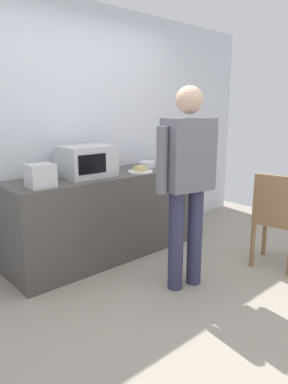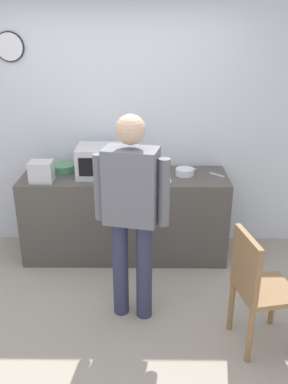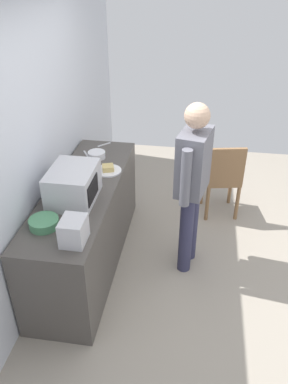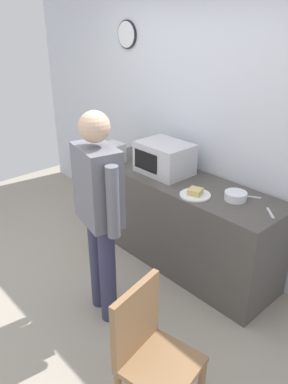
{
  "view_description": "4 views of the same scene",
  "coord_description": "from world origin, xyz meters",
  "px_view_note": "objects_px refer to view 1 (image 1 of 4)",
  "views": [
    {
      "loc": [
        -1.91,
        -1.65,
        1.51
      ],
      "look_at": [
        0.25,
        0.76,
        0.76
      ],
      "focal_mm": 32.4,
      "sensor_mm": 36.0,
      "label": 1
    },
    {
      "loc": [
        0.36,
        -2.67,
        2.3
      ],
      "look_at": [
        0.33,
        0.8,
        0.88
      ],
      "focal_mm": 38.69,
      "sensor_mm": 36.0,
      "label": 2
    },
    {
      "loc": [
        -2.84,
        0.18,
        2.75
      ],
      "look_at": [
        0.29,
        0.67,
        0.78
      ],
      "focal_mm": 36.22,
      "sensor_mm": 36.0,
      "label": 3
    },
    {
      "loc": [
        2.29,
        -1.21,
        2.29
      ],
      "look_at": [
        0.08,
        0.81,
        0.86
      ],
      "focal_mm": 35.24,
      "sensor_mm": 36.0,
      "label": 4
    }
  ],
  "objects_px": {
    "sandwich_plate": "(140,170)",
    "person_standing": "(187,174)",
    "microwave": "(87,161)",
    "fork_utensil": "(167,164)",
    "wooden_chair": "(277,217)",
    "salad_bowl": "(147,164)",
    "cereal_bowl": "(41,176)",
    "spoon_utensil": "(144,165)",
    "toaster": "(40,176)"
  },
  "relations": [
    {
      "from": "microwave",
      "to": "salad_bowl",
      "type": "height_order",
      "value": "microwave"
    },
    {
      "from": "microwave",
      "to": "spoon_utensil",
      "type": "height_order",
      "value": "microwave"
    },
    {
      "from": "toaster",
      "to": "spoon_utensil",
      "type": "xyz_separation_m",
      "value": [
        1.45,
        0.33,
        -0.1
      ]
    },
    {
      "from": "toaster",
      "to": "fork_utensil",
      "type": "distance_m",
      "value": 1.73
    },
    {
      "from": "cereal_bowl",
      "to": "spoon_utensil",
      "type": "relative_size",
      "value": 1.4
    },
    {
      "from": "toaster",
      "to": "fork_utensil",
      "type": "height_order",
      "value": "toaster"
    },
    {
      "from": "fork_utensil",
      "to": "person_standing",
      "type": "relative_size",
      "value": 0.1
    },
    {
      "from": "salad_bowl",
      "to": "cereal_bowl",
      "type": "height_order",
      "value": "cereal_bowl"
    },
    {
      "from": "toaster",
      "to": "person_standing",
      "type": "height_order",
      "value": "person_standing"
    },
    {
      "from": "sandwich_plate",
      "to": "salad_bowl",
      "type": "height_order",
      "value": "salad_bowl"
    },
    {
      "from": "microwave",
      "to": "toaster",
      "type": "xyz_separation_m",
      "value": [
        -0.57,
        -0.18,
        -0.05
      ]
    },
    {
      "from": "cereal_bowl",
      "to": "spoon_utensil",
      "type": "bearing_deg",
      "value": 1.38
    },
    {
      "from": "salad_bowl",
      "to": "person_standing",
      "type": "bearing_deg",
      "value": -115.68
    },
    {
      "from": "microwave",
      "to": "cereal_bowl",
      "type": "distance_m",
      "value": 0.46
    },
    {
      "from": "sandwich_plate",
      "to": "wooden_chair",
      "type": "distance_m",
      "value": 1.43
    },
    {
      "from": "spoon_utensil",
      "to": "wooden_chair",
      "type": "relative_size",
      "value": 0.18
    },
    {
      "from": "salad_bowl",
      "to": "toaster",
      "type": "relative_size",
      "value": 0.84
    },
    {
      "from": "salad_bowl",
      "to": "spoon_utensil",
      "type": "relative_size",
      "value": 1.09
    },
    {
      "from": "toaster",
      "to": "spoon_utensil",
      "type": "height_order",
      "value": "toaster"
    },
    {
      "from": "salad_bowl",
      "to": "sandwich_plate",
      "type": "bearing_deg",
      "value": -145.43
    },
    {
      "from": "spoon_utensil",
      "to": "person_standing",
      "type": "xyz_separation_m",
      "value": [
        -0.56,
        -1.17,
        0.11
      ]
    },
    {
      "from": "fork_utensil",
      "to": "wooden_chair",
      "type": "relative_size",
      "value": 0.18
    },
    {
      "from": "sandwich_plate",
      "to": "salad_bowl",
      "type": "bearing_deg",
      "value": 34.57
    },
    {
      "from": "sandwich_plate",
      "to": "wooden_chair",
      "type": "relative_size",
      "value": 0.28
    },
    {
      "from": "cereal_bowl",
      "to": "spoon_utensil",
      "type": "distance_m",
      "value": 1.31
    },
    {
      "from": "wooden_chair",
      "to": "fork_utensil",
      "type": "bearing_deg",
      "value": 94.34
    },
    {
      "from": "salad_bowl",
      "to": "wooden_chair",
      "type": "relative_size",
      "value": 0.2
    },
    {
      "from": "fork_utensil",
      "to": "spoon_utensil",
      "type": "relative_size",
      "value": 1.0
    },
    {
      "from": "sandwich_plate",
      "to": "toaster",
      "type": "bearing_deg",
      "value": -179.81
    },
    {
      "from": "microwave",
      "to": "wooden_chair",
      "type": "distance_m",
      "value": 1.91
    },
    {
      "from": "salad_bowl",
      "to": "fork_utensil",
      "type": "height_order",
      "value": "salad_bowl"
    },
    {
      "from": "salad_bowl",
      "to": "cereal_bowl",
      "type": "distance_m",
      "value": 1.25
    },
    {
      "from": "sandwich_plate",
      "to": "spoon_utensil",
      "type": "relative_size",
      "value": 1.56
    },
    {
      "from": "sandwich_plate",
      "to": "fork_utensil",
      "type": "bearing_deg",
      "value": 17.56
    },
    {
      "from": "sandwich_plate",
      "to": "toaster",
      "type": "distance_m",
      "value": 1.12
    },
    {
      "from": "cereal_bowl",
      "to": "person_standing",
      "type": "relative_size",
      "value": 0.14
    },
    {
      "from": "sandwich_plate",
      "to": "person_standing",
      "type": "bearing_deg",
      "value": -104.69
    },
    {
      "from": "sandwich_plate",
      "to": "fork_utensil",
      "type": "distance_m",
      "value": 0.63
    },
    {
      "from": "wooden_chair",
      "to": "sandwich_plate",
      "type": "bearing_deg",
      "value": 120.78
    },
    {
      "from": "spoon_utensil",
      "to": "wooden_chair",
      "type": "height_order",
      "value": "wooden_chair"
    },
    {
      "from": "cereal_bowl",
      "to": "wooden_chair",
      "type": "relative_size",
      "value": 0.25
    },
    {
      "from": "sandwich_plate",
      "to": "fork_utensil",
      "type": "relative_size",
      "value": 1.56
    },
    {
      "from": "fork_utensil",
      "to": "person_standing",
      "type": "height_order",
      "value": "person_standing"
    },
    {
      "from": "sandwich_plate",
      "to": "wooden_chair",
      "type": "height_order",
      "value": "sandwich_plate"
    },
    {
      "from": "cereal_bowl",
      "to": "fork_utensil",
      "type": "xyz_separation_m",
      "value": [
        1.57,
        -0.1,
        -0.03
      ]
    },
    {
      "from": "spoon_utensil",
      "to": "person_standing",
      "type": "bearing_deg",
      "value": -115.51
    },
    {
      "from": "microwave",
      "to": "fork_utensil",
      "type": "distance_m",
      "value": 1.15
    },
    {
      "from": "sandwich_plate",
      "to": "person_standing",
      "type": "relative_size",
      "value": 0.15
    },
    {
      "from": "cereal_bowl",
      "to": "spoon_utensil",
      "type": "xyz_separation_m",
      "value": [
        1.3,
        0.03,
        -0.03
      ]
    },
    {
      "from": "sandwich_plate",
      "to": "person_standing",
      "type": "distance_m",
      "value": 0.88
    }
  ]
}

